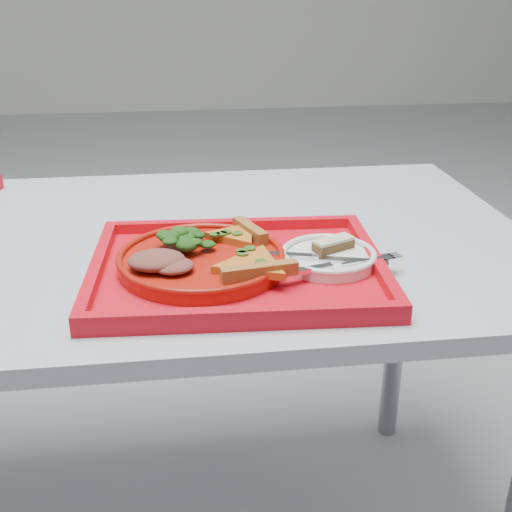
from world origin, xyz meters
The scene contains 11 objects.
table centered at (0.00, 0.00, 0.68)m, with size 1.60×0.80×0.75m.
tray_main centered at (0.25, -0.17, 0.76)m, with size 0.45×0.35×0.01m, color red.
dinner_plate centered at (0.20, -0.16, 0.77)m, with size 0.26×0.26×0.02m, color #A2160A.
side_plate centered at (0.40, -0.17, 0.77)m, with size 0.15×0.15×0.01m, color white.
pizza_slice_a centered at (0.27, -0.22, 0.79)m, with size 0.13×0.11×0.02m, color gold, non-canonical shape.
pizza_slice_b centered at (0.26, -0.10, 0.79)m, with size 0.11×0.09×0.02m, color gold, non-canonical shape.
salad_heap centered at (0.18, -0.12, 0.80)m, with size 0.08×0.07×0.04m, color black.
meat_portion centered at (0.13, -0.20, 0.79)m, with size 0.09×0.07×0.03m, color brown.
dessert_bar centered at (0.41, -0.15, 0.79)m, with size 0.07×0.05×0.02m.
knife centered at (0.39, -0.19, 0.78)m, with size 0.18×0.02×0.01m, color silver.
fork centered at (0.41, -0.22, 0.78)m, with size 0.18×0.02×0.01m, color silver.
Camera 1 is at (0.17, -1.08, 1.19)m, focal length 45.00 mm.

